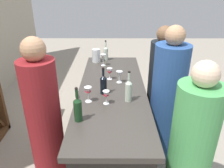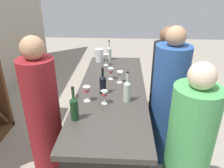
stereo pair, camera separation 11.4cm
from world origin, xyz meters
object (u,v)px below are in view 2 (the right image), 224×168
at_px(wine_glass_far_center, 87,91).
at_px(person_right_guest, 163,82).
at_px(person_server_behind, 44,118).
at_px(wine_bottle_center_near_black, 103,84).
at_px(wine_glass_near_right, 104,95).
at_px(water_pitcher, 99,55).
at_px(person_left_guest, 188,152).
at_px(wine_bottle_second_left_clear_pale, 127,90).
at_px(wine_bottle_second_right_clear_pale, 109,53).
at_px(wine_glass_far_left, 106,57).
at_px(wine_glass_near_left, 120,75).
at_px(wine_glass_near_center, 111,72).
at_px(person_center_guest, 167,103).
at_px(wine_bottle_leftmost_olive_green, 74,107).

bearing_deg(wine_glass_far_center, person_right_guest, -43.11).
bearing_deg(person_right_guest, person_server_behind, 23.92).
relative_size(wine_bottle_center_near_black, person_server_behind, 0.19).
distance_m(wine_glass_near_right, person_server_behind, 0.68).
relative_size(water_pitcher, person_left_guest, 0.13).
bearing_deg(person_left_guest, water_pitcher, -43.62).
height_order(wine_bottle_center_near_black, water_pitcher, wine_bottle_center_near_black).
height_order(wine_bottle_second_left_clear_pale, wine_bottle_second_right_clear_pale, wine_bottle_second_left_clear_pale).
distance_m(wine_bottle_second_left_clear_pale, wine_glass_near_right, 0.22).
height_order(wine_bottle_second_left_clear_pale, wine_glass_far_left, wine_bottle_second_left_clear_pale).
bearing_deg(wine_glass_near_left, person_right_guest, -48.64).
bearing_deg(wine_glass_far_left, wine_bottle_second_right_clear_pale, -7.14).
bearing_deg(wine_bottle_second_left_clear_pale, wine_glass_near_center, 20.17).
bearing_deg(person_right_guest, person_center_guest, 71.24).
height_order(person_left_guest, person_center_guest, person_center_guest).
bearing_deg(wine_bottle_second_left_clear_pale, person_left_guest, -129.69).
bearing_deg(wine_bottle_leftmost_olive_green, wine_glass_near_right, -39.05).
xyz_separation_m(wine_bottle_center_near_black, wine_glass_near_right, (-0.21, -0.03, -0.01)).
distance_m(wine_bottle_center_near_black, person_right_guest, 1.17).
bearing_deg(person_center_guest, wine_bottle_second_left_clear_pale, 45.48).
bearing_deg(wine_glass_near_right, wine_bottle_center_near_black, 8.87).
relative_size(wine_glass_near_center, person_left_guest, 0.10).
bearing_deg(water_pitcher, wine_glass_near_right, -171.62).
xyz_separation_m(wine_glass_near_right, person_left_guest, (-0.37, -0.73, -0.33)).
bearing_deg(wine_glass_near_left, wine_glass_near_center, 50.84).
height_order(water_pitcher, person_server_behind, person_server_behind).
xyz_separation_m(wine_glass_near_left, water_pitcher, (0.71, 0.31, -0.00)).
bearing_deg(person_center_guest, water_pitcher, -30.35).
bearing_deg(wine_bottle_second_right_clear_pale, person_left_guest, -154.87).
distance_m(wine_glass_far_center, water_pitcher, 1.16).
xyz_separation_m(person_left_guest, person_server_behind, (0.35, 1.35, 0.05)).
xyz_separation_m(wine_glass_near_right, person_server_behind, (-0.02, 0.62, -0.27)).
bearing_deg(wine_glass_far_left, wine_glass_far_center, 174.06).
bearing_deg(wine_glass_near_right, wine_bottle_second_left_clear_pale, -74.66).
xyz_separation_m(water_pitcher, person_right_guest, (-0.18, -0.92, -0.33)).
distance_m(wine_bottle_second_left_clear_pale, wine_bottle_center_near_black, 0.29).
relative_size(wine_glass_near_center, wine_glass_near_right, 1.02).
height_order(wine_bottle_leftmost_olive_green, person_left_guest, person_left_guest).
relative_size(wine_glass_near_center, person_server_behind, 0.09).
height_order(wine_glass_near_left, person_server_behind, person_server_behind).
relative_size(wine_bottle_second_left_clear_pale, wine_glass_near_right, 2.28).
relative_size(wine_bottle_second_left_clear_pale, person_center_guest, 0.20).
bearing_deg(person_right_guest, wine_bottle_second_left_clear_pale, 47.84).
distance_m(wine_glass_near_left, wine_glass_near_center, 0.15).
relative_size(wine_bottle_second_right_clear_pale, person_server_behind, 0.19).
xyz_separation_m(wine_bottle_second_left_clear_pale, wine_glass_near_right, (-0.06, 0.22, -0.02)).
distance_m(wine_bottle_second_left_clear_pale, person_left_guest, 0.76).
height_order(person_center_guest, person_right_guest, person_center_guest).
distance_m(wine_bottle_second_left_clear_pale, wine_glass_near_left, 0.44).
xyz_separation_m(person_left_guest, person_center_guest, (0.70, 0.06, 0.06)).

